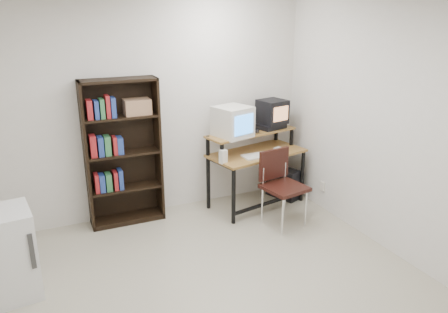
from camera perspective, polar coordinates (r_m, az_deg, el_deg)
name	(u,v)px	position (r m, az deg, el deg)	size (l,w,h in m)	color
floor	(219,295)	(4.20, -0.68, -17.61)	(4.00, 4.00, 0.01)	#B4AD95
back_wall	(152,112)	(5.41, -9.38, 5.78)	(4.00, 0.01, 2.60)	silver
front_wall	(407,299)	(2.11, 22.81, -16.81)	(4.00, 0.01, 2.60)	silver
right_wall	(400,134)	(4.72, 22.06, 2.80)	(0.01, 4.00, 2.60)	silver
computer_desk	(256,155)	(5.68, 4.16, 0.24)	(1.34, 0.86, 0.98)	olive
crt_monitor	(233,122)	(5.43, 1.15, 4.56)	(0.50, 0.50, 0.38)	silver
vcr	(271,126)	(5.85, 6.11, 3.96)	(0.36, 0.26, 0.08)	black
crt_tv	(272,112)	(5.82, 6.33, 5.85)	(0.39, 0.38, 0.31)	black
cd_spindle	(255,131)	(5.65, 4.05, 3.32)	(0.12, 0.12, 0.05)	#26262B
keyboard	(261,156)	(5.50, 4.81, 0.09)	(0.47, 0.21, 0.04)	silver
mousepad	(278,150)	(5.80, 7.12, 0.83)	(0.22, 0.18, 0.01)	black
mouse	(278,149)	(5.79, 7.00, 1.02)	(0.10, 0.06, 0.03)	white
desk_speaker	(223,157)	(5.24, -0.10, -0.02)	(0.08, 0.07, 0.17)	silver
pc_tower	(283,183)	(6.10, 7.72, -3.42)	(0.20, 0.45, 0.42)	black
school_chair	(280,180)	(5.23, 7.39, -3.03)	(0.53, 0.53, 0.91)	black
bookshelf	(122,151)	(5.29, -13.14, 0.74)	(0.88, 0.30, 1.75)	black
mini_fridge	(6,255)	(4.41, -26.61, -11.40)	(0.54, 0.54, 0.83)	silver
wall_outlet	(322,186)	(5.83, 12.74, -3.80)	(0.02, 0.08, 0.12)	beige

